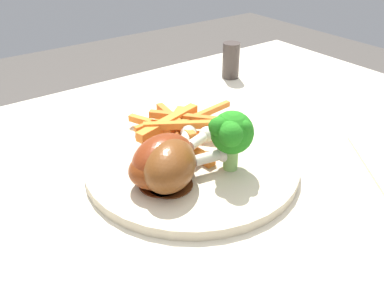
{
  "coord_description": "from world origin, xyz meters",
  "views": [
    {
      "loc": [
        -0.21,
        -0.31,
        1.02
      ],
      "look_at": [
        0.03,
        0.01,
        0.79
      ],
      "focal_mm": 38.03,
      "sensor_mm": 36.0,
      "label": 1
    }
  ],
  "objects_px": {
    "dining_table": "(180,267)",
    "broccoli_floret_front": "(231,133)",
    "dinner_plate": "(192,163)",
    "chicken_drumstick_near": "(166,167)",
    "chicken_drumstick_far": "(171,164)",
    "chicken_drumstick_extra": "(168,160)",
    "pepper_shaker": "(231,60)",
    "carrot_fries_pile": "(177,127)"
  },
  "relations": [
    {
      "from": "broccoli_floret_front",
      "to": "chicken_drumstick_near",
      "type": "relative_size",
      "value": 0.57
    },
    {
      "from": "dining_table",
      "to": "broccoli_floret_front",
      "type": "xyz_separation_m",
      "value": [
        0.05,
        -0.03,
        0.2
      ]
    },
    {
      "from": "broccoli_floret_front",
      "to": "carrot_fries_pile",
      "type": "distance_m",
      "value": 0.1
    },
    {
      "from": "chicken_drumstick_extra",
      "to": "pepper_shaker",
      "type": "xyz_separation_m",
      "value": [
        0.27,
        0.21,
        -0.0
      ]
    },
    {
      "from": "carrot_fries_pile",
      "to": "pepper_shaker",
      "type": "xyz_separation_m",
      "value": [
        0.22,
        0.15,
        0.0
      ]
    },
    {
      "from": "chicken_drumstick_extra",
      "to": "pepper_shaker",
      "type": "distance_m",
      "value": 0.34
    },
    {
      "from": "carrot_fries_pile",
      "to": "chicken_drumstick_far",
      "type": "distance_m",
      "value": 0.09
    },
    {
      "from": "chicken_drumstick_near",
      "to": "chicken_drumstick_extra",
      "type": "relative_size",
      "value": 0.96
    },
    {
      "from": "dinner_plate",
      "to": "broccoli_floret_front",
      "type": "bearing_deg",
      "value": -64.72
    },
    {
      "from": "chicken_drumstick_near",
      "to": "broccoli_floret_front",
      "type": "bearing_deg",
      "value": -16.98
    },
    {
      "from": "carrot_fries_pile",
      "to": "chicken_drumstick_far",
      "type": "relative_size",
      "value": 1.32
    },
    {
      "from": "dinner_plate",
      "to": "carrot_fries_pile",
      "type": "xyz_separation_m",
      "value": [
        0.01,
        0.05,
        0.02
      ]
    },
    {
      "from": "broccoli_floret_front",
      "to": "chicken_drumstick_extra",
      "type": "xyz_separation_m",
      "value": [
        -0.06,
        0.03,
        -0.02
      ]
    },
    {
      "from": "chicken_drumstick_far",
      "to": "broccoli_floret_front",
      "type": "bearing_deg",
      "value": -14.74
    },
    {
      "from": "dinner_plate",
      "to": "broccoli_floret_front",
      "type": "xyz_separation_m",
      "value": [
        0.02,
        -0.04,
        0.05
      ]
    },
    {
      "from": "carrot_fries_pile",
      "to": "pepper_shaker",
      "type": "distance_m",
      "value": 0.26
    },
    {
      "from": "chicken_drumstick_near",
      "to": "chicken_drumstick_far",
      "type": "height_order",
      "value": "chicken_drumstick_far"
    },
    {
      "from": "broccoli_floret_front",
      "to": "chicken_drumstick_near",
      "type": "xyz_separation_m",
      "value": [
        -0.07,
        0.02,
        -0.03
      ]
    },
    {
      "from": "dinner_plate",
      "to": "chicken_drumstick_near",
      "type": "distance_m",
      "value": 0.06
    },
    {
      "from": "chicken_drumstick_far",
      "to": "chicken_drumstick_extra",
      "type": "relative_size",
      "value": 0.9
    },
    {
      "from": "chicken_drumstick_near",
      "to": "chicken_drumstick_extra",
      "type": "bearing_deg",
      "value": 38.02
    },
    {
      "from": "carrot_fries_pile",
      "to": "chicken_drumstick_extra",
      "type": "distance_m",
      "value": 0.08
    },
    {
      "from": "dinner_plate",
      "to": "chicken_drumstick_near",
      "type": "xyz_separation_m",
      "value": [
        -0.05,
        -0.02,
        0.03
      ]
    },
    {
      "from": "pepper_shaker",
      "to": "broccoli_floret_front",
      "type": "bearing_deg",
      "value": -130.97
    },
    {
      "from": "broccoli_floret_front",
      "to": "pepper_shaker",
      "type": "xyz_separation_m",
      "value": [
        0.21,
        0.24,
        -0.03
      ]
    },
    {
      "from": "chicken_drumstick_extra",
      "to": "dinner_plate",
      "type": "bearing_deg",
      "value": 21.05
    },
    {
      "from": "carrot_fries_pile",
      "to": "pepper_shaker",
      "type": "height_order",
      "value": "pepper_shaker"
    },
    {
      "from": "dinner_plate",
      "to": "chicken_drumstick_extra",
      "type": "height_order",
      "value": "chicken_drumstick_extra"
    },
    {
      "from": "dining_table",
      "to": "chicken_drumstick_extra",
      "type": "xyz_separation_m",
      "value": [
        -0.02,
        -0.0,
        0.17
      ]
    },
    {
      "from": "broccoli_floret_front",
      "to": "chicken_drumstick_near",
      "type": "height_order",
      "value": "broccoli_floret_front"
    },
    {
      "from": "dining_table",
      "to": "chicken_drumstick_near",
      "type": "distance_m",
      "value": 0.17
    },
    {
      "from": "chicken_drumstick_near",
      "to": "chicken_drumstick_far",
      "type": "xyz_separation_m",
      "value": [
        0.0,
        -0.0,
        0.01
      ]
    },
    {
      "from": "dining_table",
      "to": "chicken_drumstick_extra",
      "type": "relative_size",
      "value": 7.8
    },
    {
      "from": "dining_table",
      "to": "broccoli_floret_front",
      "type": "distance_m",
      "value": 0.2
    },
    {
      "from": "dinner_plate",
      "to": "pepper_shaker",
      "type": "relative_size",
      "value": 3.95
    },
    {
      "from": "broccoli_floret_front",
      "to": "chicken_drumstick_far",
      "type": "xyz_separation_m",
      "value": [
        -0.07,
        0.02,
        -0.02
      ]
    },
    {
      "from": "carrot_fries_pile",
      "to": "pepper_shaker",
      "type": "bearing_deg",
      "value": 34.36
    },
    {
      "from": "carrot_fries_pile",
      "to": "chicken_drumstick_near",
      "type": "relative_size",
      "value": 1.23
    },
    {
      "from": "dining_table",
      "to": "chicken_drumstick_far",
      "type": "xyz_separation_m",
      "value": [
        -0.02,
        -0.01,
        0.17
      ]
    },
    {
      "from": "pepper_shaker",
      "to": "chicken_drumstick_near",
      "type": "bearing_deg",
      "value": -142.03
    },
    {
      "from": "dining_table",
      "to": "pepper_shaker",
      "type": "relative_size",
      "value": 15.83
    },
    {
      "from": "dining_table",
      "to": "carrot_fries_pile",
      "type": "relative_size",
      "value": 6.56
    }
  ]
}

